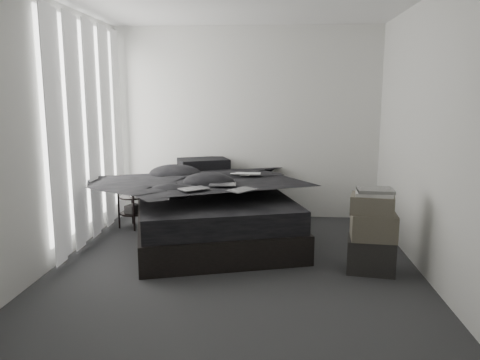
# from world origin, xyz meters

# --- Properties ---
(floor) EXTENTS (3.60, 4.20, 0.01)m
(floor) POSITION_xyz_m (0.00, 0.00, 0.00)
(floor) COLOR #2E2E30
(floor) RESTS_ON ground
(wall_back) EXTENTS (3.60, 0.01, 2.60)m
(wall_back) POSITION_xyz_m (0.00, 2.10, 1.30)
(wall_back) COLOR silver
(wall_back) RESTS_ON ground
(wall_front) EXTENTS (3.60, 0.01, 2.60)m
(wall_front) POSITION_xyz_m (0.00, -2.10, 1.30)
(wall_front) COLOR silver
(wall_front) RESTS_ON ground
(wall_left) EXTENTS (0.01, 4.20, 2.60)m
(wall_left) POSITION_xyz_m (-1.80, 0.00, 1.30)
(wall_left) COLOR silver
(wall_left) RESTS_ON ground
(wall_right) EXTENTS (0.01, 4.20, 2.60)m
(wall_right) POSITION_xyz_m (1.80, 0.00, 1.30)
(wall_right) COLOR silver
(wall_right) RESTS_ON ground
(window_left) EXTENTS (0.02, 2.00, 2.30)m
(window_left) POSITION_xyz_m (-1.78, 0.90, 1.35)
(window_left) COLOR white
(window_left) RESTS_ON wall_left
(curtain_left) EXTENTS (0.06, 2.12, 2.48)m
(curtain_left) POSITION_xyz_m (-1.73, 0.90, 1.28)
(curtain_left) COLOR white
(curtain_left) RESTS_ON wall_left
(bed) EXTENTS (2.27, 2.65, 0.31)m
(bed) POSITION_xyz_m (-0.35, 1.01, 0.15)
(bed) COLOR black
(bed) RESTS_ON floor
(mattress) EXTENTS (2.19, 2.57, 0.24)m
(mattress) POSITION_xyz_m (-0.35, 1.01, 0.43)
(mattress) COLOR black
(mattress) RESTS_ON bed
(duvet) EXTENTS (2.14, 2.32, 0.26)m
(duvet) POSITION_xyz_m (-0.33, 0.95, 0.68)
(duvet) COLOR black
(duvet) RESTS_ON mattress
(pillow_lower) EXTENTS (0.78, 0.63, 0.15)m
(pillow_lower) POSITION_xyz_m (-0.65, 1.83, 0.63)
(pillow_lower) COLOR black
(pillow_lower) RESTS_ON mattress
(pillow_upper) EXTENTS (0.76, 0.65, 0.14)m
(pillow_upper) POSITION_xyz_m (-0.57, 1.83, 0.77)
(pillow_upper) COLOR black
(pillow_upper) RESTS_ON pillow_lower
(laptop) EXTENTS (0.37, 0.24, 0.03)m
(laptop) POSITION_xyz_m (0.04, 1.17, 0.83)
(laptop) COLOR silver
(laptop) RESTS_ON duvet
(comic_a) EXTENTS (0.34, 0.32, 0.01)m
(comic_a) POSITION_xyz_m (-0.45, 0.35, 0.82)
(comic_a) COLOR black
(comic_a) RESTS_ON duvet
(comic_b) EXTENTS (0.30, 0.21, 0.01)m
(comic_b) POSITION_xyz_m (-0.18, 0.60, 0.82)
(comic_b) COLOR black
(comic_b) RESTS_ON duvet
(comic_c) EXTENTS (0.32, 0.34, 0.01)m
(comic_c) POSITION_xyz_m (0.05, 0.32, 0.83)
(comic_c) COLOR black
(comic_c) RESTS_ON duvet
(side_stand) EXTENTS (0.44, 0.44, 0.61)m
(side_stand) POSITION_xyz_m (-1.42, 1.41, 0.30)
(side_stand) COLOR black
(side_stand) RESTS_ON floor
(papers) EXTENTS (0.27, 0.23, 0.01)m
(papers) POSITION_xyz_m (-1.42, 1.40, 0.61)
(papers) COLOR white
(papers) RESTS_ON side_stand
(floor_books) EXTENTS (0.17, 0.21, 0.13)m
(floor_books) POSITION_xyz_m (-0.99, 1.14, 0.07)
(floor_books) COLOR black
(floor_books) RESTS_ON floor
(box_lower) EXTENTS (0.50, 0.42, 0.33)m
(box_lower) POSITION_xyz_m (1.32, 0.06, 0.16)
(box_lower) COLOR black
(box_lower) RESTS_ON floor
(box_mid) EXTENTS (0.45, 0.37, 0.25)m
(box_mid) POSITION_xyz_m (1.33, 0.05, 0.46)
(box_mid) COLOR #555043
(box_mid) RESTS_ON box_lower
(box_upper) EXTENTS (0.46, 0.40, 0.17)m
(box_upper) POSITION_xyz_m (1.31, 0.06, 0.67)
(box_upper) COLOR #555043
(box_upper) RESTS_ON box_mid
(art_book_white) EXTENTS (0.38, 0.32, 0.03)m
(art_book_white) POSITION_xyz_m (1.32, 0.06, 0.77)
(art_book_white) COLOR silver
(art_book_white) RESTS_ON box_upper
(art_book_snake) EXTENTS (0.34, 0.28, 0.03)m
(art_book_snake) POSITION_xyz_m (1.33, 0.05, 0.81)
(art_book_snake) COLOR silver
(art_book_snake) RESTS_ON art_book_white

